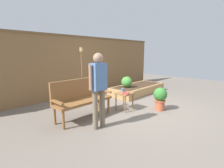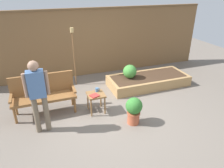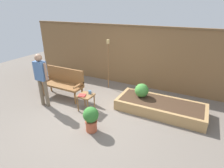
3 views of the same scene
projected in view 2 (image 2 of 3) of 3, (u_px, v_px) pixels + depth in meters
The scene contains 11 objects.
ground_plane at pixel (112, 114), 4.98m from camera, with size 14.00×14.00×0.00m, color #70665B.
fence_back at pixel (85, 43), 6.70m from camera, with size 8.40×0.14×2.16m.
garden_bench at pixel (43, 92), 4.85m from camera, with size 1.44×0.48×0.94m.
side_table at pixel (96, 97), 4.92m from camera, with size 0.40×0.40×0.48m.
cup_on_table at pixel (97, 90), 4.98m from camera, with size 0.12×0.08×0.09m.
book_on_table at pixel (95, 96), 4.79m from camera, with size 0.19×0.18×0.02m, color #B2332D.
potted_boxwood at pixel (134, 109), 4.51m from camera, with size 0.37×0.37×0.63m.
raised_planter_bed at pixel (148, 81), 6.34m from camera, with size 2.40×1.00×0.30m.
shrub_near_bench at pixel (130, 72), 6.07m from camera, with size 0.40×0.40×0.40m.
tiki_torch at pixel (73, 47), 5.93m from camera, with size 0.10×0.10×1.73m.
person_by_bench at pixel (37, 91), 4.03m from camera, with size 0.47×0.20×1.56m.
Camera 2 is at (-1.40, -3.92, 2.82)m, focal length 33.41 mm.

